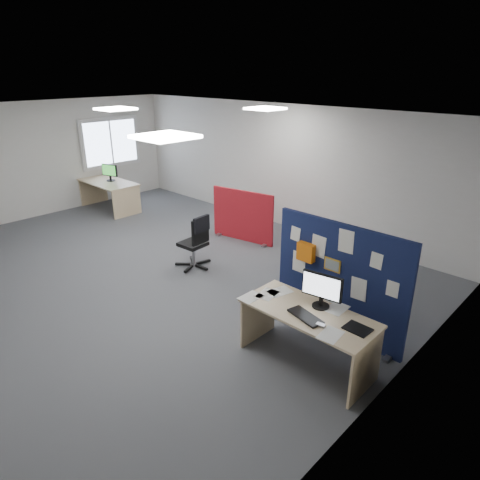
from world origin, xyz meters
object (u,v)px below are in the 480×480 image
Objects in this scene: monitor_main at (322,289)px; red_divider at (243,216)px; second_desk at (110,188)px; navy_divider at (338,280)px; office_chair at (197,239)px; main_desk at (310,323)px; monitor_second at (110,172)px.

monitor_main is 4.09m from red_divider.
second_desk is at bearing 158.90° from monitor_main.
monitor_main is (0.15, -0.63, 0.17)m from navy_divider.
main_desk is at bearing -19.50° from office_chair.
monitor_second is 4.37m from office_chair.
red_divider reaches higher than main_desk.
second_desk is 1.67× the size of office_chair.
monitor_second is at bearing 164.70° from office_chair.
main_desk is at bearing -113.48° from monitor_main.
red_divider is at bearing 98.35° from office_chair.
main_desk is at bearing -29.85° from monitor_second.
office_chair is at bearing -10.68° from second_desk.
red_divider is at bearing 11.02° from second_desk.
monitor_main is 3.15m from office_chair.
monitor_second is (-7.16, 0.91, 0.16)m from navy_divider.
second_desk is at bearing -179.48° from red_divider.
navy_divider reaches higher than office_chair.
monitor_main is 0.50× the size of office_chair.
office_chair is (-2.89, 0.05, -0.23)m from navy_divider.
main_desk is 0.97× the size of second_desk.
monitor_second is (-7.28, 1.69, 0.41)m from main_desk.
navy_divider is 7.22m from monitor_second.
navy_divider is 1.19× the size of main_desk.
monitor_main is 7.47m from monitor_second.
monitor_second is at bearing 166.93° from main_desk.
monitor_main reaches higher than main_desk.
second_desk is (-3.91, -0.76, 0.03)m from red_divider.
monitor_main reaches higher than office_chair.
second_desk is at bearing 167.30° from main_desk.
second_desk is (-7.30, 1.49, -0.42)m from monitor_main.
navy_divider is 4.24× the size of monitor_second.
monitor_main reaches higher than red_divider.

